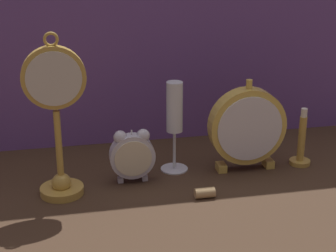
# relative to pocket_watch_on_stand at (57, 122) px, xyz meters

# --- Properties ---
(ground_plane) EXTENTS (4.00, 4.00, 0.00)m
(ground_plane) POSITION_rel_pocket_watch_on_stand_xyz_m (0.23, -0.06, -0.16)
(ground_plane) COLOR #422D1E
(fabric_backdrop_drape) EXTENTS (1.44, 0.01, 0.63)m
(fabric_backdrop_drape) POSITION_rel_pocket_watch_on_stand_xyz_m (0.23, 0.27, 0.15)
(fabric_backdrop_drape) COLOR #6B478E
(fabric_backdrop_drape) RESTS_ON ground_plane
(pocket_watch_on_stand) EXTENTS (0.13, 0.09, 0.35)m
(pocket_watch_on_stand) POSITION_rel_pocket_watch_on_stand_xyz_m (0.00, 0.00, 0.00)
(pocket_watch_on_stand) COLOR gold
(pocket_watch_on_stand) RESTS_ON ground_plane
(alarm_clock_twin_bell) EXTENTS (0.10, 0.03, 0.12)m
(alarm_clock_twin_bell) POSITION_rel_pocket_watch_on_stand_xyz_m (0.16, 0.03, -0.09)
(alarm_clock_twin_bell) COLOR silver
(alarm_clock_twin_bell) RESTS_ON ground_plane
(mantel_clock_silver) EXTENTS (0.18, 0.04, 0.22)m
(mantel_clock_silver) POSITION_rel_pocket_watch_on_stand_xyz_m (0.42, 0.04, -0.06)
(mantel_clock_silver) COLOR gold
(mantel_clock_silver) RESTS_ON ground_plane
(champagne_flute) EXTENTS (0.06, 0.06, 0.21)m
(champagne_flute) POSITION_rel_pocket_watch_on_stand_xyz_m (0.26, 0.07, -0.03)
(champagne_flute) COLOR silver
(champagne_flute) RESTS_ON ground_plane
(brass_candlestick) EXTENTS (0.05, 0.05, 0.14)m
(brass_candlestick) POSITION_rel_pocket_watch_on_stand_xyz_m (0.56, 0.04, -0.12)
(brass_candlestick) COLOR gold
(brass_candlestick) RESTS_ON ground_plane
(wine_cork) EXTENTS (0.04, 0.02, 0.02)m
(wine_cork) POSITION_rel_pocket_watch_on_stand_xyz_m (0.29, -0.08, -0.15)
(wine_cork) COLOR tan
(wine_cork) RESTS_ON ground_plane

